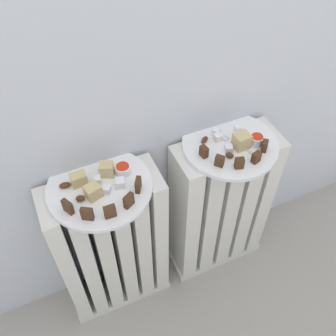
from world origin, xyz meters
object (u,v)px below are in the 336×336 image
object	(u,v)px
plate_right	(230,144)
radiator_left	(112,248)
fork	(235,143)
radiator_right	(219,208)
jam_bowl_left	(123,169)
jam_bowl_right	(257,139)
plate_left	(100,187)

from	to	relation	value
plate_right	radiator_left	bearing A→B (deg)	-180.00
fork	radiator_right	bearing A→B (deg)	139.03
plate_right	jam_bowl_left	xyz separation A→B (m)	(-0.32, 0.02, 0.02)
jam_bowl_right	plate_left	bearing A→B (deg)	176.27
radiator_right	plate_right	world-z (taller)	plate_right
radiator_left	plate_right	bearing A→B (deg)	0.00
radiator_left	jam_bowl_left	bearing A→B (deg)	14.90
jam_bowl_left	fork	size ratio (longest dim) A/B	0.42
fork	jam_bowl_right	bearing A→B (deg)	-20.61
plate_left	radiator_left	bearing A→B (deg)	-75.96
jam_bowl_right	fork	xyz separation A→B (m)	(-0.06, 0.02, -0.01)
radiator_left	jam_bowl_right	xyz separation A→B (m)	(0.46, -0.03, 0.33)
jam_bowl_left	jam_bowl_right	world-z (taller)	jam_bowl_right
radiator_left	plate_right	world-z (taller)	plate_right
jam_bowl_right	fork	bearing A→B (deg)	159.39
radiator_right	radiator_left	bearing A→B (deg)	-180.00
plate_right	jam_bowl_left	distance (m)	0.32
radiator_right	plate_left	bearing A→B (deg)	180.00
radiator_left	plate_left	bearing A→B (deg)	104.04
jam_bowl_left	radiator_left	bearing A→B (deg)	-165.10
jam_bowl_left	jam_bowl_right	xyz separation A→B (m)	(0.39, -0.05, 0.00)
radiator_right	plate_left	size ratio (longest dim) A/B	2.15
radiator_right	plate_left	world-z (taller)	plate_left
plate_left	plate_right	distance (m)	0.40
radiator_left	jam_bowl_right	world-z (taller)	jam_bowl_right
plate_left	jam_bowl_right	world-z (taller)	jam_bowl_right
jam_bowl_left	plate_left	bearing A→B (deg)	-165.10
plate_left	plate_right	size ratio (longest dim) A/B	1.00
plate_left	jam_bowl_left	size ratio (longest dim) A/B	6.52
fork	jam_bowl_left	bearing A→B (deg)	175.19
radiator_right	jam_bowl_left	distance (m)	0.46
radiator_left	jam_bowl_right	size ratio (longest dim) A/B	14.53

